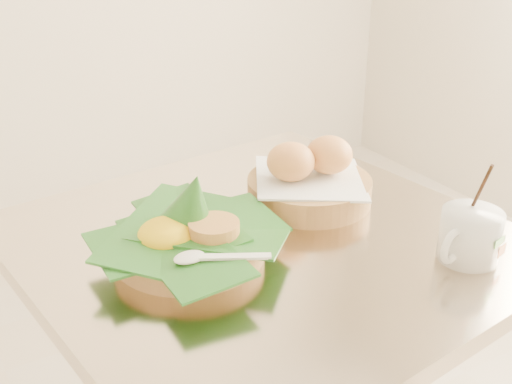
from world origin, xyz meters
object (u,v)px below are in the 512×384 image
coffee_mug (469,235)px  cafe_table (264,351)px  bread_basket (309,180)px  rice_basket (188,233)px

coffee_mug → cafe_table: bearing=136.9°
bread_basket → cafe_table: bearing=-151.7°
rice_basket → bread_basket: rice_basket is taller
bread_basket → coffee_mug: size_ratio=1.64×
cafe_table → rice_basket: rice_basket is taller
cafe_table → coffee_mug: 0.40m
cafe_table → coffee_mug: coffee_mug is taller
rice_basket → bread_basket: (0.26, 0.06, 0.00)m
rice_basket → coffee_mug: 0.41m
cafe_table → bread_basket: 0.30m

